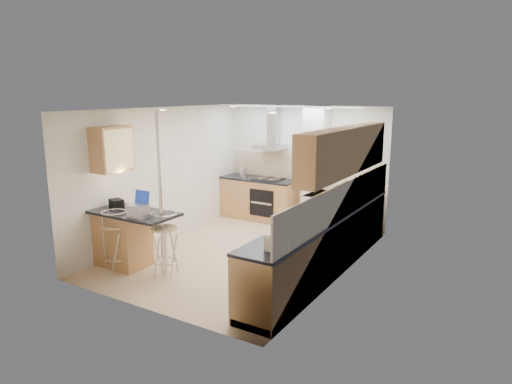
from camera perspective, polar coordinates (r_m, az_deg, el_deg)
The scene contains 16 objects.
ground at distance 8.05m, azimuth -1.54°, elevation -7.75°, with size 4.80×4.80×0.00m, color #D3B38D.
room_shell at distance 7.80m, azimuth 1.89°, elevation 3.34°, with size 3.64×4.84×2.51m.
right_counter at distance 7.23m, azimuth 8.54°, elevation -6.36°, with size 0.63×4.40×0.92m.
back_counter at distance 10.11m, azimuth 0.35°, elevation -0.81°, with size 1.70×0.63×0.92m.
peninsula at distance 7.52m, azimuth -14.95°, elevation -5.81°, with size 1.47×0.72×0.94m.
microwave at distance 7.04m, azimuth 8.27°, elevation -1.56°, with size 0.60×0.41×0.33m, color white.
laptop at distance 7.02m, azimuth -14.51°, elevation -2.31°, with size 0.28×0.21×0.19m, color #ACAEB5.
bag at distance 7.75m, azimuth -17.05°, elevation -1.33°, with size 0.24×0.17×0.13m, color black.
bar_stool_near at distance 7.49m, azimuth -17.12°, elevation -5.89°, with size 0.40×0.40×0.98m, color tan, non-canonical shape.
bar_stool_end at distance 7.11m, azimuth -11.29°, elevation -6.42°, with size 0.41×0.41×1.01m, color tan, non-canonical shape.
jar_a at distance 7.62m, azimuth 11.00°, elevation -1.15°, with size 0.12×0.12×0.19m, color white.
jar_b at distance 7.66m, azimuth 10.10°, elevation -1.22°, with size 0.11×0.11×0.15m, color white.
jar_c at distance 6.99m, azimuth 7.71°, elevation -2.16°, with size 0.14×0.14×0.22m, color beige.
jar_d at distance 6.86m, azimuth 8.03°, elevation -2.77°, with size 0.10×0.10×0.14m, color white.
bread_bin at distance 5.56m, azimuth 3.04°, elevation -5.96°, with size 0.30×0.38×0.20m, color white.
kettle at distance 10.20m, azimuth -1.60°, elevation 2.58°, with size 0.16×0.16×0.22m, color #ADB0B2.
Camera 1 is at (4.10, -6.34, 2.77)m, focal length 32.00 mm.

